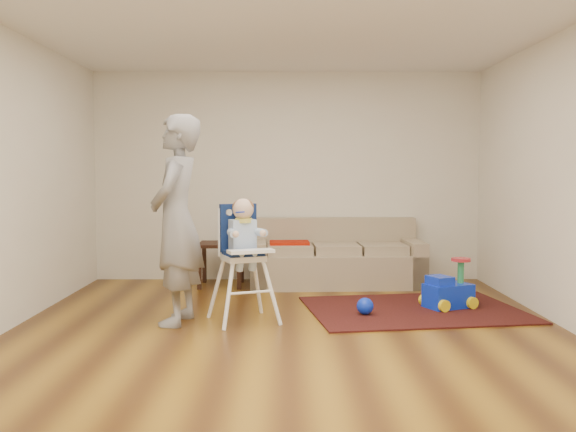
{
  "coord_description": "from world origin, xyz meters",
  "views": [
    {
      "loc": [
        -0.02,
        -5.6,
        1.42
      ],
      "look_at": [
        0.0,
        0.4,
        1.0
      ],
      "focal_mm": 40.0,
      "sensor_mm": 36.0,
      "label": 1
    }
  ],
  "objects_px": {
    "ride_on_toy": "(448,283)",
    "adult": "(177,220)",
    "sofa": "(336,253)",
    "high_chair": "(243,262)",
    "side_table": "(221,264)",
    "toy_ball": "(365,306)"
  },
  "relations": [
    {
      "from": "ride_on_toy",
      "to": "adult",
      "type": "relative_size",
      "value": 0.26
    },
    {
      "from": "ride_on_toy",
      "to": "toy_ball",
      "type": "xyz_separation_m",
      "value": [
        -0.9,
        -0.33,
        -0.17
      ]
    },
    {
      "from": "sofa",
      "to": "side_table",
      "type": "relative_size",
      "value": 4.0
    },
    {
      "from": "sofa",
      "to": "ride_on_toy",
      "type": "xyz_separation_m",
      "value": [
        1.06,
        -1.37,
        -0.14
      ]
    },
    {
      "from": "sofa",
      "to": "high_chair",
      "type": "height_order",
      "value": "high_chair"
    },
    {
      "from": "sofa",
      "to": "adult",
      "type": "xyz_separation_m",
      "value": [
        -1.63,
        -1.98,
        0.56
      ]
    },
    {
      "from": "high_chair",
      "to": "adult",
      "type": "bearing_deg",
      "value": 165.5
    },
    {
      "from": "adult",
      "to": "side_table",
      "type": "bearing_deg",
      "value": -179.79
    },
    {
      "from": "high_chair",
      "to": "side_table",
      "type": "bearing_deg",
      "value": 80.67
    },
    {
      "from": "high_chair",
      "to": "adult",
      "type": "distance_m",
      "value": 0.74
    },
    {
      "from": "side_table",
      "to": "adult",
      "type": "relative_size",
      "value": 0.28
    },
    {
      "from": "side_table",
      "to": "ride_on_toy",
      "type": "height_order",
      "value": "side_table"
    },
    {
      "from": "sofa",
      "to": "high_chair",
      "type": "bearing_deg",
      "value": -120.51
    },
    {
      "from": "adult",
      "to": "sofa",
      "type": "bearing_deg",
      "value": 146.94
    },
    {
      "from": "sofa",
      "to": "adult",
      "type": "distance_m",
      "value": 2.63
    },
    {
      "from": "sofa",
      "to": "toy_ball",
      "type": "bearing_deg",
      "value": -87.13
    },
    {
      "from": "sofa",
      "to": "ride_on_toy",
      "type": "height_order",
      "value": "sofa"
    },
    {
      "from": "sofa",
      "to": "toy_ball",
      "type": "distance_m",
      "value": 1.74
    },
    {
      "from": "sofa",
      "to": "adult",
      "type": "relative_size",
      "value": 1.11
    },
    {
      "from": "sofa",
      "to": "side_table",
      "type": "bearing_deg",
      "value": 178.8
    },
    {
      "from": "side_table",
      "to": "high_chair",
      "type": "height_order",
      "value": "high_chair"
    },
    {
      "from": "side_table",
      "to": "ride_on_toy",
      "type": "xyz_separation_m",
      "value": [
        2.48,
        -1.34,
        0.0
      ]
    }
  ]
}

